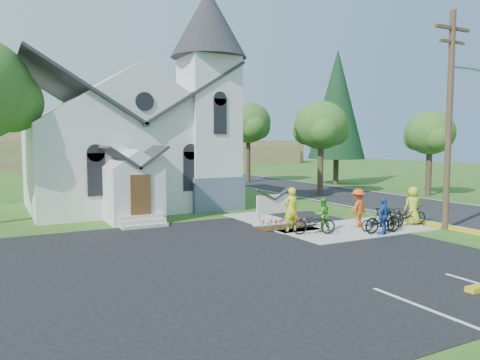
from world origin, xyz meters
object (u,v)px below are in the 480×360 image
bike_2 (378,222)px  cyclist_3 (358,208)px  cyclist_4 (413,206)px  bike_0 (314,223)px  cyclist_1 (323,214)px  bike_4 (409,215)px  church_sign (274,204)px  bike_1 (383,220)px  cyclist_0 (291,209)px  cyclist_2 (384,216)px  utility_pole (450,113)px  bike_3 (396,219)px

bike_2 → cyclist_3: (-0.08, 1.23, 0.49)m
cyclist_3 → cyclist_4: cyclist_4 is taller
bike_2 → cyclist_4: cyclist_4 is taller
bike_0 → cyclist_1: (0.75, 0.35, 0.27)m
bike_0 → cyclist_4: bearing=-72.1°
cyclist_1 → bike_0: bearing=32.2°
bike_0 → bike_4: bearing=-73.3°
church_sign → bike_1: bearing=-53.9°
cyclist_3 → bike_4: size_ratio=0.95×
cyclist_0 → cyclist_2: 4.03m
church_sign → cyclist_0: bearing=-97.8°
cyclist_0 → bike_1: (3.30, -2.33, -0.42)m
bike_1 → cyclist_2: size_ratio=1.17×
cyclist_1 → bike_1: size_ratio=0.81×
bike_4 → bike_0: bearing=92.4°
utility_pole → cyclist_4: utility_pole is taller
church_sign → bike_1: 5.19m
cyclist_2 → bike_1: bearing=-151.1°
bike_1 → cyclist_4: cyclist_4 is taller
utility_pole → cyclist_1: bearing=159.3°
bike_0 → bike_1: 3.11m
utility_pole → cyclist_4: bearing=115.7°
bike_0 → bike_2: bearing=-84.1°
cyclist_1 → bike_4: cyclist_1 is taller
cyclist_4 → bike_2: bearing=23.3°
bike_3 → utility_pole: bearing=-129.7°
cyclist_0 → cyclist_2: size_ratio=1.22×
church_sign → cyclist_2: size_ratio=1.35×
cyclist_1 → cyclist_0: bearing=-24.2°
bike_1 → cyclist_3: cyclist_3 is taller
cyclist_1 → bike_3: 3.53m
bike_1 → bike_3: bike_1 is taller
bike_1 → cyclist_1: bearing=58.4°
cyclist_2 → bike_4: (2.69, 0.99, -0.31)m
utility_pole → bike_3: utility_pole is taller
church_sign → bike_4: size_ratio=1.14×
church_sign → cyclist_1: church_sign is taller
bike_4 → utility_pole: bearing=-134.6°
utility_pole → cyclist_2: (-3.69, 0.30, -4.54)m
church_sign → utility_pole: (6.56, -4.70, 4.38)m
church_sign → cyclist_2: bearing=-56.9°
utility_pole → bike_4: 5.12m
cyclist_4 → bike_3: bearing=30.7°
bike_1 → church_sign: bearing=41.8°
cyclist_4 → bike_4: cyclist_4 is taller
bike_0 → cyclist_2: 3.06m
cyclist_0 → cyclist_1: bearing=151.1°
church_sign → cyclist_3: bearing=-39.5°
bike_1 → bike_2: 0.44m
cyclist_0 → cyclist_3: cyclist_0 is taller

